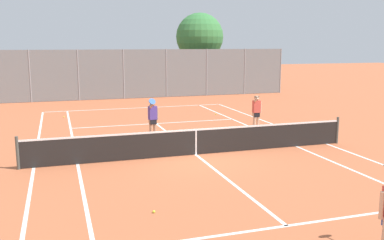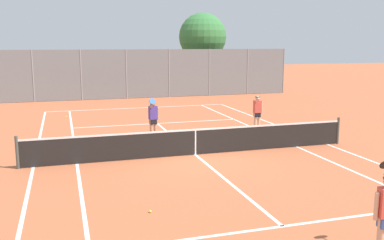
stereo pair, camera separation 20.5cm
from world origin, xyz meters
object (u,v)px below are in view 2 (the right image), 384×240
(tennis_net, at_px, (195,141))
(player_far_left, at_px, (153,117))
(tree_behind_left, at_px, (202,38))
(loose_tennis_ball_3, at_px, (150,211))
(player_far_right, at_px, (257,111))
(loose_tennis_ball_0, at_px, (66,117))
(loose_tennis_ball_2, at_px, (217,114))

(tennis_net, bearing_deg, player_far_left, 106.23)
(tree_behind_left, bearing_deg, loose_tennis_ball_3, -110.88)
(player_far_left, height_order, player_far_right, player_far_left)
(loose_tennis_ball_0, bearing_deg, tennis_net, -65.70)
(player_far_left, bearing_deg, loose_tennis_ball_2, 46.41)
(loose_tennis_ball_3, height_order, tree_behind_left, tree_behind_left)
(loose_tennis_ball_0, xyz_separation_m, loose_tennis_ball_2, (8.14, -1.68, 0.00))
(tennis_net, xyz_separation_m, loose_tennis_ball_2, (3.78, 7.98, -0.48))
(player_far_left, bearing_deg, loose_tennis_ball_3, -102.41)
(loose_tennis_ball_0, bearing_deg, loose_tennis_ball_3, -83.15)
(player_far_right, bearing_deg, player_far_left, -176.07)
(player_far_left, relative_size, player_far_right, 1.11)
(loose_tennis_ball_0, xyz_separation_m, tree_behind_left, (10.95, 9.69, 4.35))
(player_far_right, distance_m, tree_behind_left, 16.51)
(tennis_net, height_order, loose_tennis_ball_2, tennis_net)
(player_far_left, height_order, tree_behind_left, tree_behind_left)
(player_far_right, distance_m, loose_tennis_ball_0, 10.51)
(loose_tennis_ball_3, bearing_deg, tennis_net, 61.34)
(player_far_left, distance_m, loose_tennis_ball_0, 7.50)
(loose_tennis_ball_3, relative_size, tree_behind_left, 0.01)
(player_far_left, relative_size, loose_tennis_ball_2, 26.88)
(tennis_net, xyz_separation_m, loose_tennis_ball_3, (-2.62, -4.80, -0.48))
(loose_tennis_ball_2, bearing_deg, loose_tennis_ball_3, -116.63)
(tennis_net, relative_size, player_far_right, 7.50)
(tennis_net, bearing_deg, loose_tennis_ball_3, -118.66)
(player_far_left, relative_size, loose_tennis_ball_0, 26.88)
(player_far_left, height_order, loose_tennis_ball_2, player_far_left)
(loose_tennis_ball_2, relative_size, loose_tennis_ball_3, 1.00)
(loose_tennis_ball_0, bearing_deg, loose_tennis_ball_2, -11.64)
(tennis_net, distance_m, loose_tennis_ball_0, 10.61)
(loose_tennis_ball_2, relative_size, tree_behind_left, 0.01)
(player_far_right, xyz_separation_m, tree_behind_left, (2.54, 15.94, 3.47))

